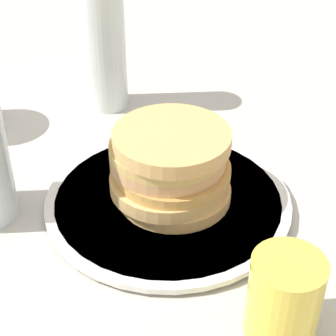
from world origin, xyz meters
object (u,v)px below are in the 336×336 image
object	(u,v)px
juice_glass	(284,298)
plate	(168,201)
pancake_stack	(171,165)
water_bottle_mid	(104,37)

from	to	relation	value
juice_glass	plate	bearing A→B (deg)	161.47
pancake_stack	water_bottle_mid	size ratio (longest dim) A/B	0.61
pancake_stack	juice_glass	size ratio (longest dim) A/B	1.65
water_bottle_mid	plate	bearing A→B (deg)	-27.56
plate	water_bottle_mid	distance (m)	0.28
pancake_stack	plate	bearing A→B (deg)	-88.30
water_bottle_mid	juice_glass	bearing A→B (deg)	-23.58
pancake_stack	water_bottle_mid	bearing A→B (deg)	153.40
juice_glass	water_bottle_mid	bearing A→B (deg)	156.42
pancake_stack	water_bottle_mid	distance (m)	0.26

